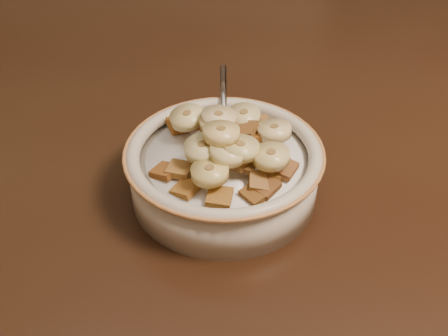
# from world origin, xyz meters

# --- Properties ---
(table) EXTENTS (1.41, 0.91, 0.04)m
(table) POSITION_xyz_m (0.00, 0.00, 0.73)
(table) COLOR black
(table) RESTS_ON floor
(chair) EXTENTS (0.46, 0.46, 1.04)m
(chair) POSITION_xyz_m (0.14, 0.59, 0.52)
(chair) COLOR black
(chair) RESTS_ON floor
(cereal_bowl) EXTENTS (0.17, 0.17, 0.04)m
(cereal_bowl) POSITION_xyz_m (-0.21, -0.11, 0.77)
(cereal_bowl) COLOR #B4AE97
(cereal_bowl) RESTS_ON table
(milk) EXTENTS (0.14, 0.14, 0.00)m
(milk) POSITION_xyz_m (-0.21, -0.11, 0.79)
(milk) COLOR white
(milk) RESTS_ON cereal_bowl
(spoon) EXTENTS (0.04, 0.05, 0.01)m
(spoon) POSITION_xyz_m (-0.21, -0.09, 0.80)
(spoon) COLOR #A6AAB0
(spoon) RESTS_ON cereal_bowl
(cereal_square_0) EXTENTS (0.03, 0.02, 0.01)m
(cereal_square_0) POSITION_xyz_m (-0.18, -0.09, 0.80)
(cereal_square_0) COLOR brown
(cereal_square_0) RESTS_ON milk
(cereal_square_1) EXTENTS (0.02, 0.02, 0.01)m
(cereal_square_1) POSITION_xyz_m (-0.24, -0.14, 0.80)
(cereal_square_1) COLOR #946129
(cereal_square_1) RESTS_ON milk
(cereal_square_2) EXTENTS (0.02, 0.02, 0.01)m
(cereal_square_2) POSITION_xyz_m (-0.20, -0.17, 0.80)
(cereal_square_2) COLOR #8B5E1C
(cereal_square_2) RESTS_ON milk
(cereal_square_3) EXTENTS (0.03, 0.03, 0.01)m
(cereal_square_3) POSITION_xyz_m (-0.16, -0.12, 0.80)
(cereal_square_3) COLOR #8E5D20
(cereal_square_3) RESTS_ON milk
(cereal_square_4) EXTENTS (0.03, 0.03, 0.01)m
(cereal_square_4) POSITION_xyz_m (-0.23, -0.16, 0.80)
(cereal_square_4) COLOR brown
(cereal_square_4) RESTS_ON milk
(cereal_square_5) EXTENTS (0.03, 0.03, 0.01)m
(cereal_square_5) POSITION_xyz_m (-0.22, -0.07, 0.80)
(cereal_square_5) COLOR brown
(cereal_square_5) RESTS_ON milk
(cereal_square_6) EXTENTS (0.02, 0.02, 0.01)m
(cereal_square_6) POSITION_xyz_m (-0.19, -0.09, 0.81)
(cereal_square_6) COLOR brown
(cereal_square_6) RESTS_ON milk
(cereal_square_7) EXTENTS (0.03, 0.03, 0.01)m
(cereal_square_7) POSITION_xyz_m (-0.19, -0.13, 0.81)
(cereal_square_7) COLOR brown
(cereal_square_7) RESTS_ON milk
(cereal_square_8) EXTENTS (0.03, 0.03, 0.01)m
(cereal_square_8) POSITION_xyz_m (-0.26, -0.08, 0.80)
(cereal_square_8) COLOR #966020
(cereal_square_8) RESTS_ON milk
(cereal_square_9) EXTENTS (0.03, 0.03, 0.01)m
(cereal_square_9) POSITION_xyz_m (-0.16, -0.13, 0.80)
(cereal_square_9) COLOR #98652C
(cereal_square_9) RESTS_ON milk
(cereal_square_10) EXTENTS (0.03, 0.03, 0.01)m
(cereal_square_10) POSITION_xyz_m (-0.18, -0.07, 0.80)
(cereal_square_10) COLOR brown
(cereal_square_10) RESTS_ON milk
(cereal_square_11) EXTENTS (0.03, 0.03, 0.01)m
(cereal_square_11) POSITION_xyz_m (-0.15, -0.13, 0.80)
(cereal_square_11) COLOR brown
(cereal_square_11) RESTS_ON milk
(cereal_square_12) EXTENTS (0.03, 0.03, 0.01)m
(cereal_square_12) POSITION_xyz_m (-0.21, -0.09, 0.81)
(cereal_square_12) COLOR olive
(cereal_square_12) RESTS_ON milk
(cereal_square_13) EXTENTS (0.02, 0.02, 0.01)m
(cereal_square_13) POSITION_xyz_m (-0.17, -0.15, 0.80)
(cereal_square_13) COLOR olive
(cereal_square_13) RESTS_ON milk
(cereal_square_14) EXTENTS (0.03, 0.03, 0.01)m
(cereal_square_14) POSITION_xyz_m (-0.22, -0.11, 0.81)
(cereal_square_14) COLOR brown
(cereal_square_14) RESTS_ON milk
(cereal_square_15) EXTENTS (0.02, 0.02, 0.01)m
(cereal_square_15) POSITION_xyz_m (-0.18, -0.08, 0.80)
(cereal_square_15) COLOR brown
(cereal_square_15) RESTS_ON milk
(cereal_square_16) EXTENTS (0.03, 0.03, 0.01)m
(cereal_square_16) POSITION_xyz_m (-0.17, -0.15, 0.80)
(cereal_square_16) COLOR brown
(cereal_square_16) RESTS_ON milk
(cereal_square_17) EXTENTS (0.02, 0.02, 0.01)m
(cereal_square_17) POSITION_xyz_m (-0.19, -0.13, 0.81)
(cereal_square_17) COLOR brown
(cereal_square_17) RESTS_ON milk
(cereal_square_18) EXTENTS (0.03, 0.03, 0.01)m
(cereal_square_18) POSITION_xyz_m (-0.18, -0.16, 0.80)
(cereal_square_18) COLOR brown
(cereal_square_18) RESTS_ON milk
(cereal_square_19) EXTENTS (0.03, 0.03, 0.01)m
(cereal_square_19) POSITION_xyz_m (-0.22, -0.09, 0.81)
(cereal_square_19) COLOR brown
(cereal_square_19) RESTS_ON milk
(cereal_square_20) EXTENTS (0.02, 0.02, 0.01)m
(cereal_square_20) POSITION_xyz_m (-0.21, -0.11, 0.82)
(cereal_square_20) COLOR brown
(cereal_square_20) RESTS_ON milk
(cereal_square_21) EXTENTS (0.03, 0.03, 0.01)m
(cereal_square_21) POSITION_xyz_m (-0.24, -0.07, 0.80)
(cereal_square_21) COLOR brown
(cereal_square_21) RESTS_ON milk
(cereal_square_22) EXTENTS (0.02, 0.02, 0.01)m
(cereal_square_22) POSITION_xyz_m (-0.21, -0.10, 0.82)
(cereal_square_22) COLOR olive
(cereal_square_22) RESTS_ON milk
(cereal_square_23) EXTENTS (0.03, 0.03, 0.01)m
(cereal_square_23) POSITION_xyz_m (-0.26, -0.14, 0.80)
(cereal_square_23) COLOR brown
(cereal_square_23) RESTS_ON milk
(banana_slice_0) EXTENTS (0.04, 0.04, 0.01)m
(banana_slice_0) POSITION_xyz_m (-0.17, -0.09, 0.81)
(banana_slice_0) COLOR #CEC584
(banana_slice_0) RESTS_ON milk
(banana_slice_1) EXTENTS (0.04, 0.04, 0.01)m
(banana_slice_1) POSITION_xyz_m (-0.20, -0.14, 0.82)
(banana_slice_1) COLOR #FDEE9C
(banana_slice_1) RESTS_ON milk
(banana_slice_2) EXTENTS (0.04, 0.04, 0.01)m
(banana_slice_2) POSITION_xyz_m (-0.17, -0.13, 0.81)
(banana_slice_2) COLOR #D5C076
(banana_slice_2) RESTS_ON milk
(banana_slice_3) EXTENTS (0.03, 0.04, 0.01)m
(banana_slice_3) POSITION_xyz_m (-0.22, -0.13, 0.82)
(banana_slice_3) COLOR #C8C180
(banana_slice_3) RESTS_ON milk
(banana_slice_4) EXTENTS (0.03, 0.03, 0.01)m
(banana_slice_4) POSITION_xyz_m (-0.21, -0.16, 0.81)
(banana_slice_4) COLOR tan
(banana_slice_4) RESTS_ON milk
(banana_slice_5) EXTENTS (0.04, 0.04, 0.02)m
(banana_slice_5) POSITION_xyz_m (-0.25, -0.09, 0.82)
(banana_slice_5) COLOR #DBC477
(banana_slice_5) RESTS_ON milk
(banana_slice_6) EXTENTS (0.04, 0.04, 0.01)m
(banana_slice_6) POSITION_xyz_m (-0.20, -0.07, 0.81)
(banana_slice_6) COLOR #C6B57F
(banana_slice_6) RESTS_ON milk
(banana_slice_7) EXTENTS (0.04, 0.04, 0.01)m
(banana_slice_7) POSITION_xyz_m (-0.22, -0.10, 0.82)
(banana_slice_7) COLOR #CCBA87
(banana_slice_7) RESTS_ON milk
(banana_slice_8) EXTENTS (0.04, 0.04, 0.01)m
(banana_slice_8) POSITION_xyz_m (-0.21, -0.13, 0.83)
(banana_slice_8) COLOR #F0D283
(banana_slice_8) RESTS_ON milk
(banana_slice_9) EXTENTS (0.04, 0.04, 0.01)m
(banana_slice_9) POSITION_xyz_m (-0.22, -0.10, 0.82)
(banana_slice_9) COLOR beige
(banana_slice_9) RESTS_ON milk
(banana_slice_10) EXTENTS (0.04, 0.04, 0.01)m
(banana_slice_10) POSITION_xyz_m (-0.19, -0.13, 0.82)
(banana_slice_10) COLOR #CDBC85
(banana_slice_10) RESTS_ON milk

